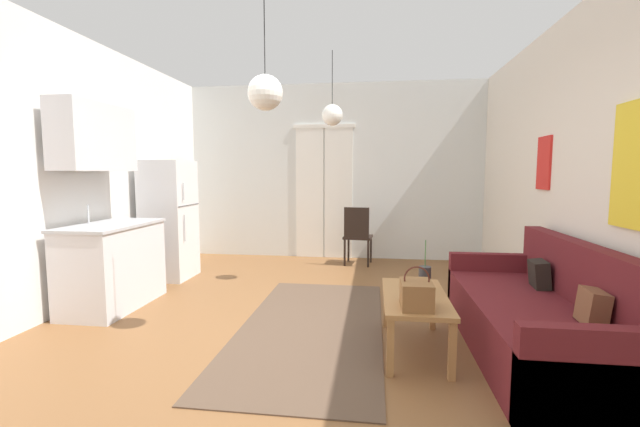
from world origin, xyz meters
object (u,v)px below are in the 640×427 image
at_px(coffee_table, 415,302).
at_px(refrigerator, 169,220).
at_px(couch, 542,321).
at_px(accent_chair, 357,233).
at_px(bamboo_vase, 425,279).
at_px(pendant_lamp_near, 265,93).
at_px(pendant_lamp_far, 332,115).
at_px(handbag, 416,294).

xyz_separation_m(coffee_table, refrigerator, (-3.07, 1.90, 0.40)).
distance_m(couch, accent_chair, 3.35).
bearing_deg(couch, bamboo_vase, 174.34).
xyz_separation_m(bamboo_vase, refrigerator, (-3.15, 1.79, 0.24)).
relative_size(couch, pendant_lamp_near, 2.19).
height_order(coffee_table, pendant_lamp_far, pendant_lamp_far).
height_order(bamboo_vase, refrigerator, refrigerator).
bearing_deg(pendant_lamp_near, coffee_table, 0.02).
relative_size(couch, bamboo_vase, 4.91).
distance_m(refrigerator, pendant_lamp_near, 2.94).
bearing_deg(accent_chair, bamboo_vase, 109.36).
height_order(couch, accent_chair, accent_chair).
height_order(bamboo_vase, accent_chair, accent_chair).
distance_m(coffee_table, refrigerator, 3.63).
distance_m(couch, coffee_table, 0.98).
relative_size(coffee_table, pendant_lamp_near, 1.05).
xyz_separation_m(refrigerator, pendant_lamp_far, (2.22, -0.13, 1.33)).
relative_size(handbag, pendant_lamp_far, 0.34).
bearing_deg(couch, pendant_lamp_far, 136.26).
xyz_separation_m(couch, handbag, (-1.00, -0.33, 0.27)).
distance_m(bamboo_vase, pendant_lamp_far, 2.47).
bearing_deg(couch, refrigerator, 155.10).
bearing_deg(pendant_lamp_near, couch, 0.53).
distance_m(coffee_table, bamboo_vase, 0.22).
distance_m(refrigerator, pendant_lamp_far, 2.59).
bearing_deg(pendant_lamp_far, refrigerator, 176.65).
xyz_separation_m(bamboo_vase, pendant_lamp_near, (-1.29, -0.11, 1.50)).
height_order(bamboo_vase, pendant_lamp_near, pendant_lamp_near).
relative_size(couch, accent_chair, 2.33).
distance_m(pendant_lamp_near, pendant_lamp_far, 1.80).
bearing_deg(pendant_lamp_near, refrigerator, 134.46).
distance_m(bamboo_vase, accent_chair, 2.95).
xyz_separation_m(coffee_table, bamboo_vase, (0.08, 0.11, 0.17)).
height_order(couch, pendant_lamp_near, pendant_lamp_near).
relative_size(couch, handbag, 6.93).
bearing_deg(refrigerator, couch, -24.90).
relative_size(coffee_table, bamboo_vase, 2.37).
xyz_separation_m(handbag, pendant_lamp_far, (-0.83, 2.08, 1.57)).
relative_size(refrigerator, pendant_lamp_near, 1.65).
bearing_deg(coffee_table, pendant_lamp_far, 115.75).
relative_size(bamboo_vase, accent_chair, 0.47).
relative_size(bamboo_vase, pendant_lamp_far, 0.48).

